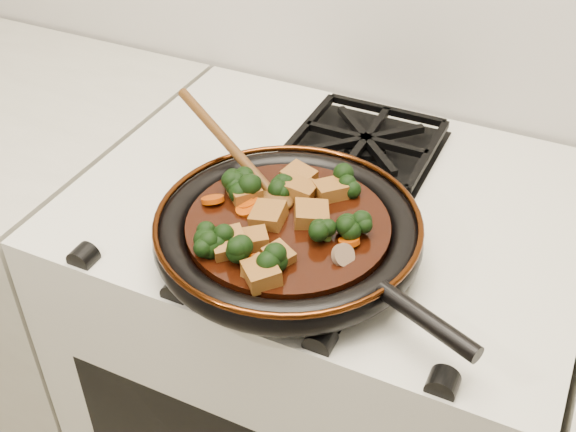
% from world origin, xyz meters
% --- Properties ---
extents(stove, '(0.76, 0.60, 0.90)m').
position_xyz_m(stove, '(0.00, 1.69, 0.45)').
color(stove, beige).
rests_on(stove, ground).
extents(burner_grate_front, '(0.23, 0.23, 0.03)m').
position_xyz_m(burner_grate_front, '(0.00, 1.55, 0.91)').
color(burner_grate_front, black).
rests_on(burner_grate_front, stove).
extents(burner_grate_back, '(0.23, 0.23, 0.03)m').
position_xyz_m(burner_grate_back, '(0.00, 1.83, 0.91)').
color(burner_grate_back, black).
rests_on(burner_grate_back, stove).
extents(skillet, '(0.47, 0.36, 0.05)m').
position_xyz_m(skillet, '(-0.00, 1.54, 0.94)').
color(skillet, black).
rests_on(skillet, burner_grate_front).
extents(braising_sauce, '(0.27, 0.27, 0.02)m').
position_xyz_m(braising_sauce, '(-0.00, 1.54, 0.95)').
color(braising_sauce, black).
rests_on(braising_sauce, skillet).
extents(tofu_cube_0, '(0.05, 0.04, 0.02)m').
position_xyz_m(tofu_cube_0, '(0.02, 1.46, 0.97)').
color(tofu_cube_0, brown).
rests_on(tofu_cube_0, braising_sauce).
extents(tofu_cube_1, '(0.05, 0.05, 0.02)m').
position_xyz_m(tofu_cube_1, '(-0.02, 1.62, 0.97)').
color(tofu_cube_1, brown).
rests_on(tofu_cube_1, braising_sauce).
extents(tofu_cube_2, '(0.05, 0.05, 0.03)m').
position_xyz_m(tofu_cube_2, '(-0.03, 1.63, 0.97)').
color(tofu_cube_2, brown).
rests_on(tofu_cube_2, braising_sauce).
extents(tofu_cube_3, '(0.06, 0.06, 0.03)m').
position_xyz_m(tofu_cube_3, '(0.02, 1.62, 0.97)').
color(tofu_cube_3, brown).
rests_on(tofu_cube_3, braising_sauce).
extents(tofu_cube_4, '(0.04, 0.04, 0.02)m').
position_xyz_m(tofu_cube_4, '(0.01, 1.43, 0.97)').
color(tofu_cube_4, brown).
rests_on(tofu_cube_4, braising_sauce).
extents(tofu_cube_5, '(0.05, 0.05, 0.02)m').
position_xyz_m(tofu_cube_5, '(-0.02, 1.48, 0.97)').
color(tofu_cube_5, brown).
rests_on(tofu_cube_5, braising_sauce).
extents(tofu_cube_6, '(0.06, 0.06, 0.02)m').
position_xyz_m(tofu_cube_6, '(-0.08, 1.56, 0.97)').
color(tofu_cube_6, brown).
rests_on(tofu_cube_6, braising_sauce).
extents(tofu_cube_7, '(0.06, 0.06, 0.03)m').
position_xyz_m(tofu_cube_7, '(0.01, 1.43, 0.97)').
color(tofu_cube_7, brown).
rests_on(tofu_cube_7, braising_sauce).
extents(tofu_cube_8, '(0.05, 0.05, 0.03)m').
position_xyz_m(tofu_cube_8, '(-0.03, 1.53, 0.97)').
color(tofu_cube_8, brown).
rests_on(tofu_cube_8, braising_sauce).
extents(tofu_cube_9, '(0.06, 0.06, 0.03)m').
position_xyz_m(tofu_cube_9, '(0.02, 1.55, 0.97)').
color(tofu_cube_9, brown).
rests_on(tofu_cube_9, braising_sauce).
extents(tofu_cube_10, '(0.06, 0.06, 0.03)m').
position_xyz_m(tofu_cube_10, '(-0.05, 1.46, 0.97)').
color(tofu_cube_10, brown).
rests_on(tofu_cube_10, braising_sauce).
extents(tofu_cube_11, '(0.04, 0.04, 0.03)m').
position_xyz_m(tofu_cube_11, '(-0.01, 1.60, 0.97)').
color(tofu_cube_11, brown).
rests_on(tofu_cube_11, braising_sauce).
extents(broccoli_floret_0, '(0.09, 0.09, 0.07)m').
position_xyz_m(broccoli_floret_0, '(0.08, 1.55, 0.97)').
color(broccoli_floret_0, black).
rests_on(broccoli_floret_0, braising_sauce).
extents(broccoli_floret_1, '(0.08, 0.08, 0.07)m').
position_xyz_m(broccoli_floret_1, '(-0.02, 1.44, 0.97)').
color(broccoli_floret_1, black).
rests_on(broccoli_floret_1, braising_sauce).
extents(broccoli_floret_2, '(0.09, 0.09, 0.07)m').
position_xyz_m(broccoli_floret_2, '(-0.08, 1.57, 0.97)').
color(broccoli_floret_2, black).
rests_on(broccoli_floret_2, braising_sauce).
extents(broccoli_floret_3, '(0.07, 0.08, 0.07)m').
position_xyz_m(broccoli_floret_3, '(0.02, 1.44, 0.97)').
color(broccoli_floret_3, black).
rests_on(broccoli_floret_3, braising_sauce).
extents(broccoli_floret_4, '(0.08, 0.07, 0.06)m').
position_xyz_m(broccoli_floret_4, '(-0.10, 1.58, 0.97)').
color(broccoli_floret_4, black).
rests_on(broccoli_floret_4, braising_sauce).
extents(broccoli_floret_5, '(0.08, 0.08, 0.05)m').
position_xyz_m(broccoli_floret_5, '(-0.04, 1.60, 0.97)').
color(broccoli_floret_5, black).
rests_on(broccoli_floret_5, braising_sauce).
extents(broccoli_floret_6, '(0.08, 0.08, 0.06)m').
position_xyz_m(broccoli_floret_6, '(0.06, 1.53, 0.97)').
color(broccoli_floret_6, black).
rests_on(broccoli_floret_6, braising_sauce).
extents(broccoli_floret_7, '(0.07, 0.06, 0.06)m').
position_xyz_m(broccoli_floret_7, '(-0.07, 1.45, 0.97)').
color(broccoli_floret_7, black).
rests_on(broccoli_floret_7, braising_sauce).
extents(broccoli_floret_8, '(0.06, 0.06, 0.05)m').
position_xyz_m(broccoli_floret_8, '(0.04, 1.64, 0.97)').
color(broccoli_floret_8, black).
rests_on(broccoli_floret_8, braising_sauce).
extents(broccoli_floret_9, '(0.07, 0.08, 0.06)m').
position_xyz_m(broccoli_floret_9, '(-0.07, 1.44, 0.97)').
color(broccoli_floret_9, black).
rests_on(broccoli_floret_9, braising_sauce).
extents(carrot_coin_0, '(0.03, 0.03, 0.02)m').
position_xyz_m(carrot_coin_0, '(-0.00, 1.44, 0.96)').
color(carrot_coin_0, '#A43704').
rests_on(carrot_coin_0, braising_sauce).
extents(carrot_coin_1, '(0.03, 0.03, 0.02)m').
position_xyz_m(carrot_coin_1, '(0.02, 1.63, 0.96)').
color(carrot_coin_1, '#A43704').
rests_on(carrot_coin_1, braising_sauce).
extents(carrot_coin_2, '(0.03, 0.03, 0.02)m').
position_xyz_m(carrot_coin_2, '(0.09, 1.53, 0.96)').
color(carrot_coin_2, '#A43704').
rests_on(carrot_coin_2, braising_sauce).
extents(carrot_coin_3, '(0.03, 0.03, 0.02)m').
position_xyz_m(carrot_coin_3, '(-0.07, 1.55, 0.96)').
color(carrot_coin_3, '#A43704').
rests_on(carrot_coin_3, braising_sauce).
extents(carrot_coin_4, '(0.03, 0.03, 0.02)m').
position_xyz_m(carrot_coin_4, '(-0.11, 1.53, 0.96)').
color(carrot_coin_4, '#A43704').
rests_on(carrot_coin_4, braising_sauce).
extents(carrot_coin_5, '(0.03, 0.03, 0.02)m').
position_xyz_m(carrot_coin_5, '(-0.06, 1.54, 0.96)').
color(carrot_coin_5, '#A43704').
rests_on(carrot_coin_5, braising_sauce).
extents(mushroom_slice_0, '(0.04, 0.04, 0.03)m').
position_xyz_m(mushroom_slice_0, '(0.09, 1.50, 0.97)').
color(mushroom_slice_0, '#7E6248').
rests_on(mushroom_slice_0, braising_sauce).
extents(mushroom_slice_1, '(0.03, 0.03, 0.03)m').
position_xyz_m(mushroom_slice_1, '(0.02, 1.44, 0.97)').
color(mushroom_slice_1, '#7E6248').
rests_on(mushroom_slice_1, braising_sauce).
extents(mushroom_slice_2, '(0.04, 0.04, 0.02)m').
position_xyz_m(mushroom_slice_2, '(-0.06, 1.46, 0.97)').
color(mushroom_slice_2, '#7E6248').
rests_on(mushroom_slice_2, braising_sauce).
extents(mushroom_slice_3, '(0.04, 0.04, 0.03)m').
position_xyz_m(mushroom_slice_3, '(-0.10, 1.58, 0.97)').
color(mushroom_slice_3, '#7E6248').
rests_on(mushroom_slice_3, braising_sauce).
extents(wooden_spoon, '(0.15, 0.10, 0.25)m').
position_xyz_m(wooden_spoon, '(-0.10, 1.60, 0.98)').
color(wooden_spoon, '#4D2D10').
rests_on(wooden_spoon, braising_sauce).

